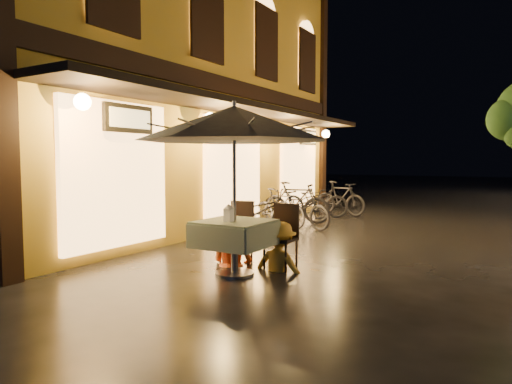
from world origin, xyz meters
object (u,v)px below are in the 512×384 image
Objects in this scene: table_lantern at (229,212)px; person_yellow at (280,223)px; cafe_table at (235,234)px; bicycle_0 at (258,211)px; patio_umbrella at (234,123)px; person_orange at (233,215)px.

table_lantern is 0.86m from person_yellow.
bicycle_0 reaches higher than cafe_table.
person_yellow is at bearing 54.19° from cafe_table.
cafe_table is 0.73m from person_yellow.
patio_umbrella is 1.93× the size of person_yellow.
patio_umbrella reaches higher than person_yellow.
table_lantern is (-0.00, -0.14, -1.23)m from patio_umbrella.
table_lantern is 0.16× the size of person_orange.
person_yellow reaches higher than bicycle_0.
person_orange is 1.10× the size of person_yellow.
bicycle_0 is (-1.63, 3.43, -0.09)m from cafe_table.
person_yellow is (0.42, 0.58, 0.12)m from cafe_table.
person_orange is at bearing 119.32° from table_lantern.
person_orange is 0.80m from person_yellow.
patio_umbrella is at bearing -168.37° from bicycle_0.
patio_umbrella is 1.61m from person_yellow.
cafe_table is 0.52× the size of bicycle_0.
person_orange reaches higher than table_lantern.
person_orange is at bearing 3.45° from person_yellow.
table_lantern is at bearing -90.00° from patio_umbrella.
patio_umbrella is 1.24m from table_lantern.
cafe_table is 1.56m from patio_umbrella.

